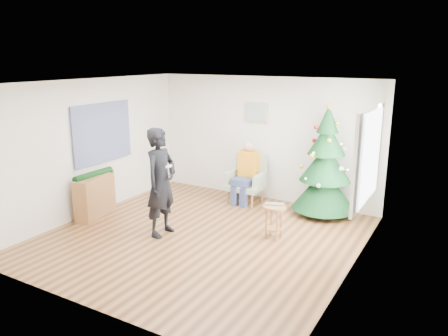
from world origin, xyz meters
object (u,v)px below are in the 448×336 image
Objects in this scene: standing_man at (161,182)px; console at (95,196)px; armchair at (247,185)px; stool at (274,222)px; christmas_tree at (325,165)px.

console is at bearing 86.77° from standing_man.
armchair is at bearing -13.08° from standing_man.
standing_man is (-1.75, -0.78, 0.63)m from stool.
stool is at bearing -103.04° from christmas_tree.
christmas_tree is 1.18× the size of standing_man.
christmas_tree is 3.78× the size of stool.
armchair reaches higher than console.
christmas_tree reaches higher than console.
console is (-2.14, -2.20, 0.04)m from armchair.
stool is at bearing -51.74° from armchair.
standing_man is at bearing -16.05° from console.
stool is at bearing -66.99° from standing_man.
stool is 0.59× the size of armchair.
christmas_tree is at bearing 76.96° from stool.
armchair is at bearing -176.96° from christmas_tree.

